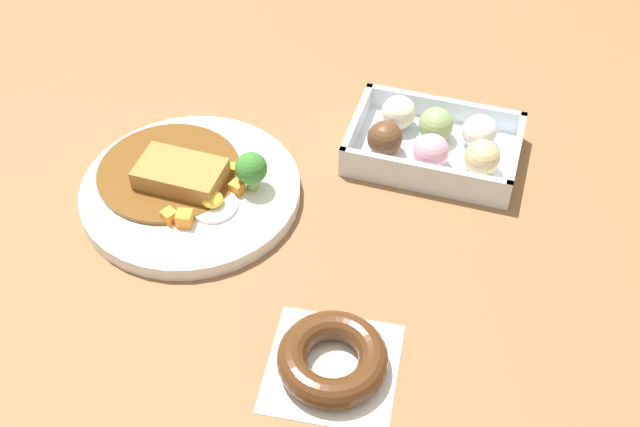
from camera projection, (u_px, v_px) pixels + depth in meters
ground_plane at (244, 204)px, 0.98m from camera, size 1.60×1.60×0.00m
curry_plate at (190, 187)px, 0.98m from camera, size 0.26×0.26×0.07m
donut_box at (434, 142)px, 1.02m from camera, size 0.21×0.14×0.06m
chocolate_ring_donut at (332, 359)px, 0.81m from camera, size 0.14×0.14×0.03m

